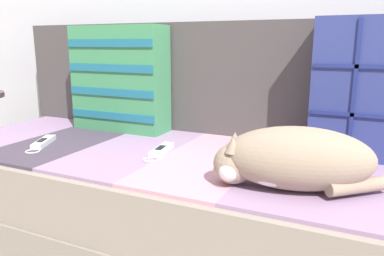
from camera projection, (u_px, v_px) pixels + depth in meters
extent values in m
cube|color=gray|center=(177.00, 225.00, 1.35)|extent=(1.83, 0.78, 0.19)
cube|color=gray|center=(176.00, 177.00, 1.31)|extent=(1.79, 0.76, 0.18)
cube|color=gray|center=(23.00, 131.00, 1.57)|extent=(0.29, 0.69, 0.01)
cube|color=#423847|center=(76.00, 138.00, 1.45)|extent=(0.29, 0.69, 0.01)
cube|color=gray|center=(139.00, 147.00, 1.33)|extent=(0.29, 0.69, 0.01)
cube|color=#C6899E|center=(213.00, 157.00, 1.22)|extent=(0.29, 0.69, 0.01)
cube|color=gray|center=(304.00, 169.00, 1.10)|extent=(0.29, 0.69, 0.01)
cube|color=#474242|center=(212.00, 78.00, 1.52)|extent=(1.79, 0.14, 0.44)
cube|color=navy|center=(377.00, 89.00, 1.14)|extent=(0.38, 0.13, 0.44)
cube|color=navy|center=(375.00, 116.00, 1.10)|extent=(0.37, 0.01, 0.01)
cube|color=navy|center=(354.00, 91.00, 1.11)|extent=(0.01, 0.01, 0.42)
cube|color=navy|center=(381.00, 67.00, 1.07)|extent=(0.37, 0.01, 0.01)
cube|color=#3D8956|center=(120.00, 79.00, 1.54)|extent=(0.41, 0.13, 0.43)
cube|color=#1E667F|center=(111.00, 116.00, 1.51)|extent=(0.40, 0.01, 0.03)
cube|color=#1E667F|center=(110.00, 92.00, 1.49)|extent=(0.40, 0.01, 0.03)
cube|color=#1E667F|center=(109.00, 68.00, 1.47)|extent=(0.40, 0.01, 0.03)
cube|color=#1E667F|center=(108.00, 43.00, 1.45)|extent=(0.40, 0.01, 0.03)
ellipsoid|color=gray|center=(297.00, 158.00, 0.92)|extent=(0.40, 0.25, 0.16)
sphere|color=gray|center=(233.00, 164.00, 0.96)|extent=(0.10, 0.10, 0.10)
sphere|color=white|center=(230.00, 170.00, 0.94)|extent=(0.06, 0.06, 0.06)
ellipsoid|color=white|center=(269.00, 172.00, 0.90)|extent=(0.11, 0.04, 0.07)
cylinder|color=gray|center=(359.00, 186.00, 0.88)|extent=(0.15, 0.14, 0.03)
cone|color=gray|center=(233.00, 145.00, 0.92)|extent=(0.04, 0.04, 0.04)
cone|color=gray|center=(235.00, 139.00, 0.97)|extent=(0.04, 0.04, 0.04)
cube|color=white|center=(162.00, 150.00, 1.25)|extent=(0.05, 0.14, 0.02)
cube|color=black|center=(160.00, 148.00, 1.24)|extent=(0.03, 0.05, 0.00)
cube|color=black|center=(169.00, 145.00, 1.31)|extent=(0.03, 0.01, 0.02)
torus|color=silver|center=(151.00, 160.00, 1.16)|extent=(0.06, 0.06, 0.01)
cube|color=white|center=(44.00, 142.00, 1.35)|extent=(0.10, 0.15, 0.02)
cube|color=black|center=(42.00, 140.00, 1.33)|extent=(0.04, 0.06, 0.00)
cube|color=black|center=(51.00, 137.00, 1.41)|extent=(0.03, 0.02, 0.02)
torus|color=silver|center=(33.00, 151.00, 1.25)|extent=(0.07, 0.07, 0.01)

